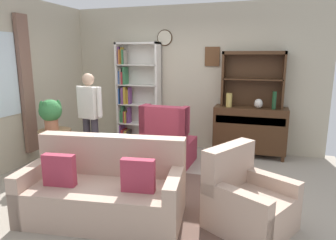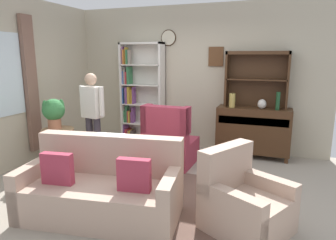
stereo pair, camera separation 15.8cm
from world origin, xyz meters
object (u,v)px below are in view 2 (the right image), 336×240
(bottle_wine, at_px, (278,101))
(coffee_table, at_px, (141,161))
(armchair_floral, at_px, (244,204))
(sideboard, at_px, (253,130))
(book_stack, at_px, (137,153))
(vase_round, at_px, (262,104))
(wingback_chair, at_px, (169,143))
(vase_tall, at_px, (232,100))
(bookshelf, at_px, (139,96))
(potted_plant_large, at_px, (53,111))
(potted_plant_small, at_px, (53,165))
(sideboard_hutch, at_px, (257,72))
(person_reading, at_px, (92,112))
(couch_floral, at_px, (102,189))
(plant_stand, at_px, (59,144))

(bottle_wine, distance_m, coffee_table, 2.60)
(bottle_wine, xyz_separation_m, armchair_floral, (-0.27, -2.43, -0.79))
(sideboard, distance_m, book_stack, 2.33)
(vase_round, relative_size, wingback_chair, 0.16)
(vase_tall, distance_m, armchair_floral, 2.60)
(wingback_chair, bearing_deg, vase_round, 31.33)
(bookshelf, distance_m, coffee_table, 2.24)
(vase_round, bearing_deg, vase_tall, -178.51)
(book_stack, bearing_deg, coffee_table, -27.36)
(vase_round, bearing_deg, bookshelf, 176.44)
(vase_round, xyz_separation_m, coffee_table, (-1.53, -1.77, -0.65))
(armchair_floral, bearing_deg, bottle_wine, 83.57)
(potted_plant_large, bearing_deg, potted_plant_small, -58.07)
(sideboard_hutch, distance_m, coffee_table, 2.68)
(sideboard, relative_size, potted_plant_small, 4.53)
(bookshelf, xyz_separation_m, armchair_floral, (2.44, -2.60, -0.73))
(sideboard, height_order, vase_tall, vase_tall)
(bottle_wine, bearing_deg, coffee_table, -135.59)
(vase_tall, bearing_deg, coffee_table, -119.78)
(person_reading, height_order, coffee_table, person_reading)
(potted_plant_small, xyz_separation_m, person_reading, (0.29, 0.70, 0.74))
(bottle_wine, bearing_deg, wingback_chair, -153.37)
(sideboard_hutch, relative_size, bottle_wine, 3.50)
(vase_round, xyz_separation_m, person_reading, (-2.67, -1.25, -0.10))
(vase_round, bearing_deg, book_stack, -133.33)
(book_stack, bearing_deg, potted_plant_small, -170.45)
(potted_plant_large, distance_m, coffee_table, 1.76)
(wingback_chair, height_order, book_stack, wingback_chair)
(sideboard, height_order, vase_round, vase_round)
(bookshelf, xyz_separation_m, book_stack, (0.83, -1.87, -0.57))
(bottle_wine, height_order, armchair_floral, bottle_wine)
(potted_plant_small, distance_m, person_reading, 1.06)
(potted_plant_small, bearing_deg, vase_round, 33.36)
(vase_tall, relative_size, wingback_chair, 0.24)
(vase_tall, distance_m, wingback_chair, 1.41)
(potted_plant_large, xyz_separation_m, person_reading, (0.50, 0.36, -0.05))
(bottle_wine, relative_size, coffee_table, 0.39)
(vase_round, relative_size, couch_floral, 0.09)
(bottle_wine, height_order, potted_plant_large, bottle_wine)
(couch_floral, distance_m, armchair_floral, 1.61)
(potted_plant_small, bearing_deg, sideboard_hutch, 36.90)
(plant_stand, height_order, coffee_table, plant_stand)
(wingback_chair, height_order, plant_stand, wingback_chair)
(bookshelf, relative_size, book_stack, 11.40)
(sideboard, bearing_deg, person_reading, -152.67)
(vase_tall, xyz_separation_m, person_reading, (-2.15, -1.23, -0.14))
(bottle_wine, bearing_deg, sideboard, 167.11)
(sideboard_hutch, distance_m, armchair_floral, 2.92)
(plant_stand, xyz_separation_m, potted_plant_large, (-0.05, -0.01, 0.55))
(bookshelf, bearing_deg, wingback_chair, -44.54)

